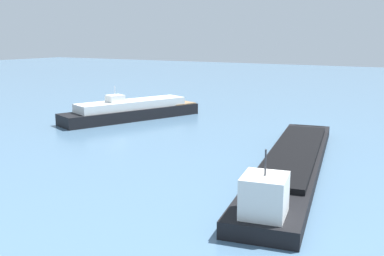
# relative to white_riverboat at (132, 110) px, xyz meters

# --- Properties ---
(white_riverboat) EXTENTS (13.20, 23.80, 5.59)m
(white_riverboat) POSITION_rel_white_riverboat_xyz_m (0.00, 0.00, 0.00)
(white_riverboat) COLOR black
(white_riverboat) RESTS_ON ground
(cargo_barge) EXTENTS (12.22, 36.12, 5.85)m
(cargo_barge) POSITION_rel_white_riverboat_xyz_m (31.72, -14.89, -0.51)
(cargo_barge) COLOR black
(cargo_barge) RESTS_ON ground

